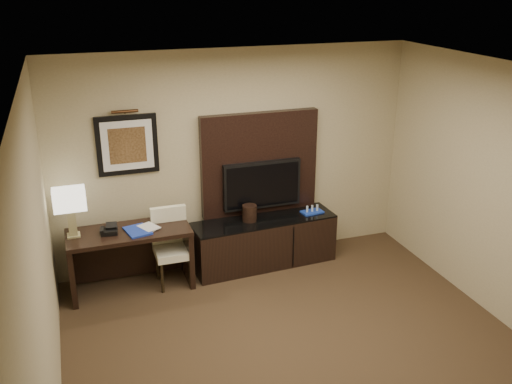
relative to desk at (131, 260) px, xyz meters
name	(u,v)px	position (x,y,z in m)	size (l,w,h in m)	color
floor	(314,372)	(1.40, -2.10, -0.38)	(4.50, 5.00, 0.01)	#372719
ceiling	(327,84)	(1.40, -2.10, 2.33)	(4.50, 5.00, 0.01)	silver
wall_back	(235,158)	(1.40, 0.40, 0.98)	(4.50, 0.01, 2.70)	tan
wall_left	(40,285)	(-0.85, -2.10, 0.98)	(0.01, 5.00, 2.70)	tan
desk	(131,260)	(0.00, 0.00, 0.00)	(1.39, 0.60, 0.75)	black
credenza	(264,242)	(1.67, 0.07, -0.06)	(1.81, 0.50, 0.62)	black
tv_wall_panel	(259,163)	(1.70, 0.34, 0.90)	(1.50, 0.12, 1.30)	black
tv	(262,185)	(1.70, 0.24, 0.65)	(1.00, 0.08, 0.60)	black
artwork	(127,145)	(0.10, 0.38, 1.28)	(0.70, 0.04, 0.70)	black
picture_light	(125,111)	(0.10, 0.34, 1.68)	(0.04, 0.04, 0.30)	#442915
desk_chair	(173,251)	(0.48, -0.06, 0.06)	(0.42, 0.48, 0.87)	#F2EFCA
table_lamp	(71,214)	(-0.60, 0.05, 0.64)	(0.33, 0.19, 0.53)	#968D5D
desk_phone	(109,230)	(-0.21, -0.01, 0.42)	(0.18, 0.16, 0.09)	black
blue_folder	(138,231)	(0.10, -0.06, 0.38)	(0.25, 0.33, 0.02)	#1932A2
book	(142,221)	(0.15, -0.06, 0.50)	(0.18, 0.02, 0.24)	beige
ice_bucket	(250,213)	(1.49, 0.09, 0.35)	(0.18, 0.18, 0.20)	black
minibar_tray	(312,209)	(2.33, 0.07, 0.30)	(0.27, 0.16, 0.10)	#1C3EB7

